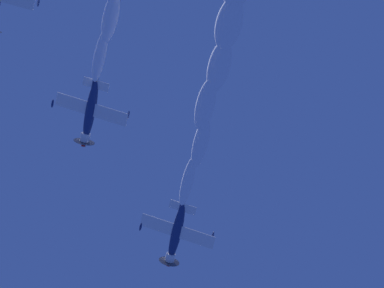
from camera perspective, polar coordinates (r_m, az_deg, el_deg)
airplane_lead at (r=87.33m, az=-1.28°, el=-7.16°), size 9.12×8.47×3.35m
airplane_left_wingman at (r=86.09m, az=-8.09°, el=2.47°), size 8.99×8.46×3.69m
smoke_trail_lead at (r=81.68m, az=3.01°, el=9.81°), size 12.95×33.20×3.96m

